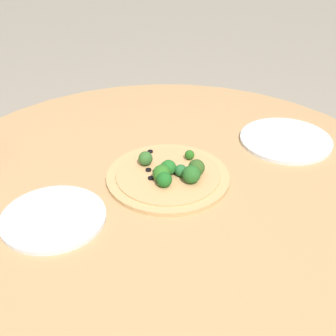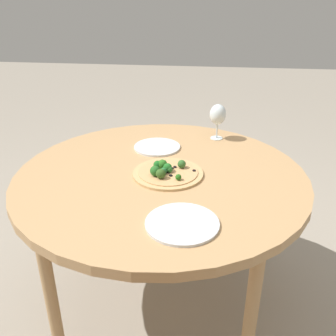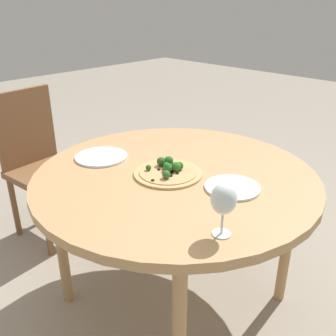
% 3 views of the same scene
% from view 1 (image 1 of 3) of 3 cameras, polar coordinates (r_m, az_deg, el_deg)
% --- Properties ---
extents(dining_table, '(1.23, 1.23, 0.71)m').
position_cam_1_polar(dining_table, '(1.13, -0.19, -4.63)').
color(dining_table, tan).
rests_on(dining_table, ground_plane).
extents(pizza, '(0.30, 0.30, 0.06)m').
position_cam_1_polar(pizza, '(1.11, 0.19, -0.78)').
color(pizza, tan).
rests_on(pizza, dining_table).
extents(plate_near, '(0.22, 0.22, 0.01)m').
position_cam_1_polar(plate_near, '(1.02, -13.82, -5.91)').
color(plate_near, silver).
rests_on(plate_near, dining_table).
extents(plate_far, '(0.25, 0.25, 0.01)m').
position_cam_1_polar(plate_far, '(1.31, 14.16, 3.35)').
color(plate_far, silver).
rests_on(plate_far, dining_table).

